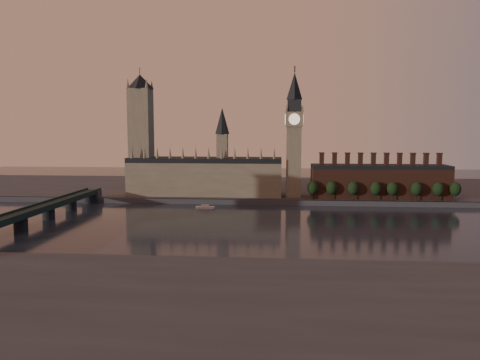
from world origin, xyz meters
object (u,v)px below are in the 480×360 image
at_px(big_ben, 294,133).
at_px(westminster_bridge, 33,214).
at_px(victoria_tower, 141,130).
at_px(river_boat, 205,207).

distance_m(big_ben, westminster_bridge, 205.83).
relative_size(victoria_tower, river_boat, 7.60).
bearing_deg(westminster_bridge, river_boat, 36.23).
distance_m(victoria_tower, big_ben, 130.12).
distance_m(westminster_bridge, river_boat, 120.69).
relative_size(big_ben, westminster_bridge, 0.54).
bearing_deg(big_ben, river_boat, -148.54).
relative_size(big_ben, river_boat, 7.53).
height_order(big_ben, westminster_bridge, big_ben).
relative_size(victoria_tower, big_ben, 1.01).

